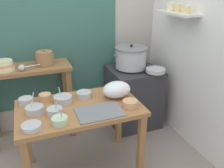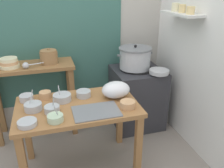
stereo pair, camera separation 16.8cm
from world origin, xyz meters
TOP-DOWN VIEW (x-y plane):
  - wall_back at (0.08, 1.10)m, footprint 4.40×0.12m
  - wall_right at (1.40, 0.20)m, footprint 0.30×3.20m
  - prep_table at (0.08, 0.08)m, footprint 1.10×0.66m
  - back_shelf_table at (-0.33, 0.83)m, footprint 0.96×0.40m
  - stove_block at (0.93, 0.70)m, footprint 0.60×0.61m
  - steamer_pot at (0.89, 0.72)m, footprint 0.44×0.40m
  - clay_pot at (-0.12, 0.83)m, footprint 0.20×0.20m
  - bowl_stack_enamel at (-0.54, 0.80)m, footprint 0.20×0.20m
  - ladle at (-0.36, 0.71)m, footprint 0.27×0.10m
  - serving_tray at (0.22, -0.09)m, footprint 0.40×0.28m
  - plastic_bag at (0.46, 0.13)m, footprint 0.27×0.21m
  - wide_pan at (1.09, 0.47)m, footprint 0.23×0.23m
  - prep_bowl_0 at (0.16, 0.23)m, footprint 0.14×0.14m
  - prep_bowl_1 at (-0.30, 0.09)m, footprint 0.15×0.15m
  - prep_bowl_2 at (-0.13, -0.14)m, footprint 0.13×0.13m
  - prep_bowl_3 at (-0.04, 0.20)m, footprint 0.17×0.17m
  - prep_bowl_4 at (-0.15, 0.01)m, footprint 0.13×0.13m
  - prep_bowl_5 at (-0.34, -0.14)m, footprint 0.15×0.15m
  - prep_bowl_6 at (0.50, -0.10)m, footprint 0.14×0.14m
  - prep_bowl_7 at (-0.37, 0.30)m, footprint 0.13×0.13m
  - prep_bowl_8 at (-0.20, 0.30)m, footprint 0.11×0.11m

SIDE VIEW (x-z plane):
  - stove_block at x=0.93m, z-range -0.01..0.77m
  - prep_table at x=0.08m, z-range 0.25..0.97m
  - back_shelf_table at x=-0.33m, z-range 0.23..1.13m
  - serving_tray at x=0.22m, z-range 0.72..0.73m
  - prep_bowl_5 at x=-0.34m, z-range 0.72..0.76m
  - prep_bowl_2 at x=-0.13m, z-range 0.67..0.83m
  - prep_bowl_7 at x=-0.37m, z-range 0.72..0.78m
  - prep_bowl_0 at x=0.16m, z-range 0.72..0.78m
  - prep_bowl_4 at x=-0.15m, z-range 0.67..0.84m
  - prep_bowl_6 at x=0.50m, z-range 0.72..0.79m
  - prep_bowl_1 at x=-0.30m, z-range 0.67..0.84m
  - prep_bowl_3 at x=-0.04m, z-range 0.68..0.83m
  - prep_bowl_8 at x=-0.20m, z-range 0.72..0.79m
  - plastic_bag at x=0.46m, z-range 0.72..0.88m
  - wide_pan at x=1.09m, z-range 0.78..0.82m
  - steamer_pot at x=0.89m, z-range 0.76..1.06m
  - ladle at x=-0.36m, z-range 0.90..0.97m
  - bowl_stack_enamel at x=-0.54m, z-range 0.90..1.01m
  - clay_pot at x=-0.12m, z-range 0.89..1.06m
  - wall_right at x=1.40m, z-range 0.00..2.60m
  - wall_back at x=0.08m, z-range 0.00..2.60m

